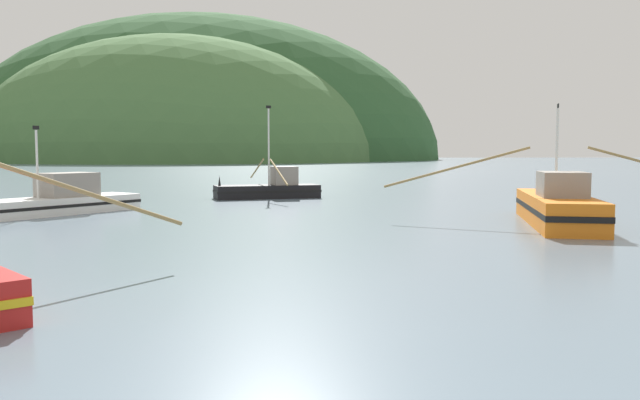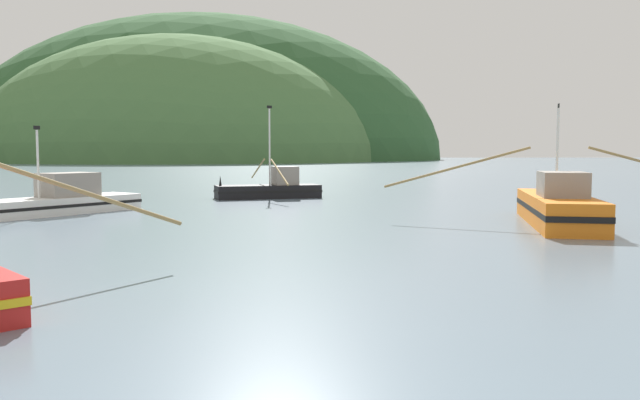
% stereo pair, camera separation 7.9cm
% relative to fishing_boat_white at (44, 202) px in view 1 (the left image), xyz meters
% --- Properties ---
extents(hill_far_center, '(176.69, 141.35, 105.60)m').
position_rel_fishing_boat_white_xyz_m(hill_far_center, '(-10.94, 210.86, -0.67)').
color(hill_far_center, '#2D562D').
rests_on(hill_far_center, ground).
extents(hill_mid_right, '(125.65, 100.52, 78.37)m').
position_rel_fishing_boat_white_xyz_m(hill_mid_right, '(-15.38, 173.16, -0.67)').
color(hill_mid_right, '#47703D').
rests_on(hill_mid_right, ground).
extents(fishing_boat_white, '(9.22, 10.39, 4.70)m').
position_rel_fishing_boat_white_xyz_m(fishing_boat_white, '(0.00, 0.00, 0.00)').
color(fishing_boat_white, white).
rests_on(fishing_boat_white, ground).
extents(fishing_boat_orange, '(15.44, 10.60, 5.58)m').
position_rel_fishing_boat_white_xyz_m(fishing_boat_orange, '(25.04, -6.57, 0.17)').
color(fishing_boat_orange, orange).
rests_on(fishing_boat_orange, ground).
extents(fishing_boat_black, '(7.78, 11.51, 6.59)m').
position_rel_fishing_boat_white_xyz_m(fishing_boat_black, '(12.01, 11.11, 0.03)').
color(fishing_boat_black, black).
rests_on(fishing_boat_black, ground).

